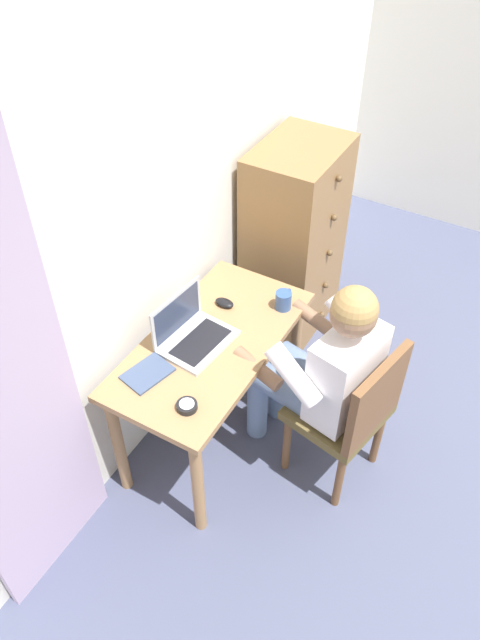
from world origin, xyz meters
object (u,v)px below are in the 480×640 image
object	(u,v)px
person_seated	(323,366)
laptop	(191,332)
desk_clock	(187,406)
coffee_mug	(284,300)
chair	(351,411)
dresser	(294,241)
notebook_pad	(147,373)
computer_mouse	(225,303)
desk	(212,358)

from	to	relation	value
person_seated	laptop	world-z (taller)	person_seated
laptop	desk_clock	distance (m)	0.41
coffee_mug	chair	bearing A→B (deg)	-117.15
dresser	laptop	bearing A→B (deg)	179.69
person_seated	notebook_pad	world-z (taller)	person_seated
chair	notebook_pad	world-z (taller)	chair
dresser	person_seated	size ratio (longest dim) A/B	1.02
laptop	notebook_pad	xyz separation A→B (m)	(-0.28, 0.05, -0.05)
computer_mouse	person_seated	bearing A→B (deg)	-96.47
person_seated	desk_clock	distance (m)	0.67
coffee_mug	computer_mouse	bearing A→B (deg)	116.94
dresser	person_seated	bearing A→B (deg)	-146.91
dresser	computer_mouse	bearing A→B (deg)	-179.91
desk_clock	notebook_pad	xyz separation A→B (m)	(0.07, 0.26, -0.01)
desk	notebook_pad	distance (m)	0.37
chair	desk_clock	xyz separation A→B (m)	(-0.51, 0.56, 0.25)
dresser	notebook_pad	distance (m)	1.38
desk_clock	coffee_mug	xyz separation A→B (m)	(0.77, -0.06, 0.03)
dresser	person_seated	distance (m)	1.07
desk_clock	coffee_mug	world-z (taller)	coffee_mug
dresser	notebook_pad	world-z (taller)	dresser
desk	desk_clock	size ratio (longest dim) A/B	12.27
desk_clock	dresser	bearing A→B (deg)	7.88
desk	notebook_pad	size ratio (longest dim) A/B	5.26
desk	chair	distance (m)	0.71
desk	laptop	bearing A→B (deg)	116.25
laptop	desk	bearing A→B (deg)	-63.75
dresser	laptop	size ratio (longest dim) A/B	3.36
person_seated	desk_clock	size ratio (longest dim) A/B	13.29
dresser	coffee_mug	bearing A→B (deg)	-158.67
notebook_pad	laptop	bearing A→B (deg)	2.76
computer_mouse	notebook_pad	distance (m)	0.57
computer_mouse	notebook_pad	world-z (taller)	computer_mouse
desk	notebook_pad	bearing A→B (deg)	157.22
person_seated	laptop	size ratio (longest dim) A/B	3.29
chair	notebook_pad	bearing A→B (deg)	118.37
desk	chair	bearing A→B (deg)	-79.74
desk	person_seated	xyz separation A→B (m)	(0.16, -0.51, 0.07)
dresser	coffee_mug	xyz separation A→B (m)	(-0.67, -0.26, 0.16)
person_seated	computer_mouse	world-z (taller)	person_seated
dresser	desk_clock	distance (m)	1.46
computer_mouse	desk_clock	xyz separation A→B (m)	(-0.64, -0.20, -0.00)
laptop	computer_mouse	bearing A→B (deg)	-1.41
person_seated	coffee_mug	distance (m)	0.40
desk_clock	chair	bearing A→B (deg)	-47.48
coffee_mug	laptop	bearing A→B (deg)	147.49
coffee_mug	desk	bearing A→B (deg)	153.83
dresser	chair	xyz separation A→B (m)	(-0.93, -0.76, -0.12)
dresser	laptop	world-z (taller)	dresser
person_seated	coffee_mug	bearing A→B (deg)	55.22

